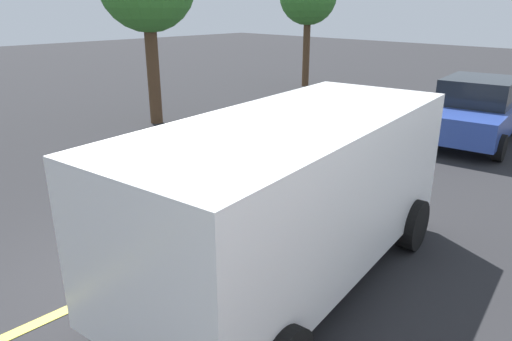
# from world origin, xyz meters

# --- Properties ---
(ground_plane) EXTENTS (80.00, 80.00, 0.00)m
(ground_plane) POSITION_xyz_m (0.00, 0.00, 0.00)
(ground_plane) COLOR #262628
(lane_marking_centre) EXTENTS (28.00, 0.16, 0.01)m
(lane_marking_centre) POSITION_xyz_m (3.00, 0.00, 0.01)
(lane_marking_centre) COLOR #E0D14C
(white_van) EXTENTS (5.43, 2.86, 2.20)m
(white_van) POSITION_xyz_m (1.39, -1.44, 1.27)
(white_van) COLOR white
(white_van) RESTS_ON ground_plane
(car_blue_mid_road) EXTENTS (4.52, 2.59, 1.64)m
(car_blue_mid_road) POSITION_xyz_m (9.88, -0.52, 0.82)
(car_blue_mid_road) COLOR #2D479E
(car_blue_mid_road) RESTS_ON ground_plane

